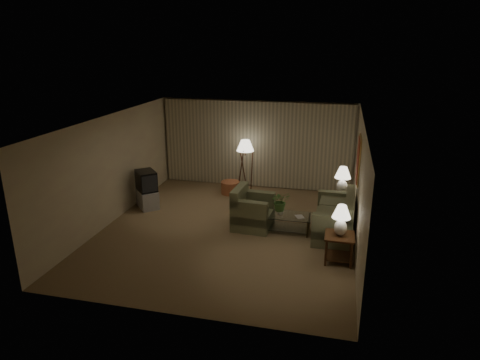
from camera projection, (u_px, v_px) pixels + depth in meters
name	position (u px, v px, depth m)	size (l,w,h in m)	color
ground	(228.00, 230.00, 10.46)	(7.00, 7.00, 0.00)	olive
room_shell	(243.00, 146.00, 11.30)	(6.04, 7.02, 2.72)	beige
sofa	(334.00, 219.00, 10.12)	(1.81, 0.97, 0.78)	#6C6D4D
armchair	(253.00, 212.00, 10.49)	(1.07, 1.02, 0.80)	#6C6D4D
side_table_near	(339.00, 243.00, 8.84)	(0.60, 0.60, 0.60)	#371F0F
side_table_far	(341.00, 201.00, 11.25)	(0.48, 0.40, 0.60)	#371F0F
table_lamp_near	(341.00, 218.00, 8.66)	(0.38, 0.38, 0.66)	silver
table_lamp_far	(343.00, 178.00, 11.05)	(0.42, 0.42, 0.72)	silver
coffee_table	(286.00, 220.00, 10.31)	(1.22, 0.66, 0.41)	silver
tv_cabinet	(148.00, 199.00, 11.81)	(0.83, 0.85, 0.50)	#AFAFB1
crt_tv	(146.00, 181.00, 11.64)	(0.77, 0.78, 0.55)	black
floor_lamp	(245.00, 165.00, 12.89)	(0.52, 0.52, 1.60)	#371F0F
ottoman	(230.00, 187.00, 12.90)	(0.56, 0.56, 0.37)	#AB603A
vase	(280.00, 211.00, 10.28)	(0.15, 0.15, 0.16)	white
flowers	(281.00, 199.00, 10.18)	(0.44, 0.38, 0.49)	#4D7E38
book	(296.00, 217.00, 10.12)	(0.18, 0.24, 0.02)	olive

